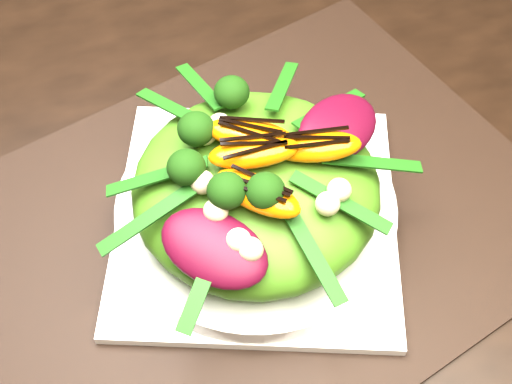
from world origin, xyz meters
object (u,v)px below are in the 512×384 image
object	(u,v)px
lettuce_mound	(256,188)
plate_base	(256,217)
placemat	(256,221)
salad_bowl	(256,208)
dining_table	(80,243)
orange_segment	(239,133)

from	to	relation	value
lettuce_mound	plate_base	bearing A→B (deg)	26.57
placemat	plate_base	distance (m)	0.01
plate_base	salad_bowl	bearing A→B (deg)	0.00
plate_base	lettuce_mound	xyz separation A→B (m)	(-0.00, -0.00, 0.04)
dining_table	orange_segment	bearing A→B (deg)	-6.15
plate_base	lettuce_mound	bearing A→B (deg)	-153.43
dining_table	salad_bowl	size ratio (longest dim) A/B	7.04
placemat	salad_bowl	distance (m)	0.02
placemat	plate_base	xyz separation A→B (m)	(0.00, -0.00, 0.01)
lettuce_mound	salad_bowl	bearing A→B (deg)	26.57
placemat	lettuce_mound	size ratio (longest dim) A/B	2.46
salad_bowl	plate_base	bearing A→B (deg)	0.00
placemat	plate_base	bearing A→B (deg)	-90.00
dining_table	lettuce_mound	world-z (taller)	dining_table
dining_table	plate_base	bearing A→B (deg)	-14.93
plate_base	dining_table	bearing A→B (deg)	165.07
lettuce_mound	orange_segment	distance (m)	0.05
lettuce_mound	orange_segment	bearing A→B (deg)	103.04
lettuce_mound	orange_segment	xyz separation A→B (m)	(-0.01, 0.02, 0.04)
placemat	orange_segment	distance (m)	0.09
placemat	salad_bowl	xyz separation A→B (m)	(0.00, -0.00, 0.02)
lettuce_mound	dining_table	bearing A→B (deg)	165.07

